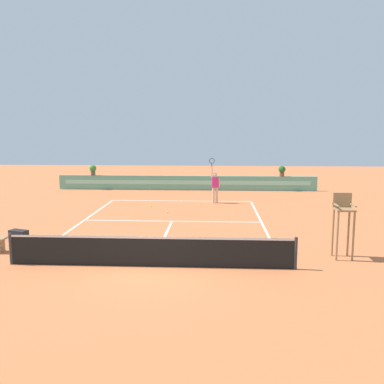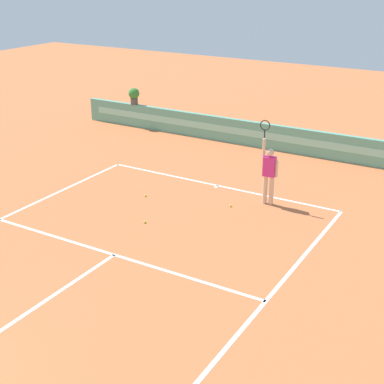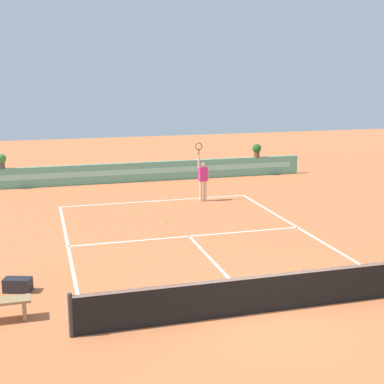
% 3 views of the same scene
% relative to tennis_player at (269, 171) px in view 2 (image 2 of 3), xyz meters
% --- Properties ---
extents(ground_plane, '(60.00, 60.00, 0.00)m').
position_rel_tennis_player_xyz_m(ground_plane, '(-1.99, -5.35, -1.05)').
color(ground_plane, '#C66B3D').
extents(court_lines, '(8.32, 11.94, 0.01)m').
position_rel_tennis_player_xyz_m(court_lines, '(-1.99, -4.63, -1.05)').
color(court_lines, white).
rests_on(court_lines, ground).
extents(back_wall_barrier, '(18.00, 0.21, 1.00)m').
position_rel_tennis_player_xyz_m(back_wall_barrier, '(-1.99, 5.04, -0.55)').
color(back_wall_barrier, '#60A88E').
rests_on(back_wall_barrier, ground).
extents(tennis_player, '(0.62, 0.25, 2.58)m').
position_rel_tennis_player_xyz_m(tennis_player, '(0.00, 0.00, 0.00)').
color(tennis_player, beige).
rests_on(tennis_player, ground).
extents(tennis_ball_near_baseline, '(0.07, 0.07, 0.07)m').
position_rel_tennis_player_xyz_m(tennis_ball_near_baseline, '(-0.85, -0.78, -1.02)').
color(tennis_ball_near_baseline, '#CCE033').
rests_on(tennis_ball_near_baseline, ground).
extents(tennis_ball_mid_court, '(0.07, 0.07, 0.07)m').
position_rel_tennis_player_xyz_m(tennis_ball_mid_court, '(-3.51, -1.43, -1.02)').
color(tennis_ball_mid_court, '#CCE033').
rests_on(tennis_ball_mid_court, ground).
extents(tennis_ball_by_sideline, '(0.07, 0.07, 0.07)m').
position_rel_tennis_player_xyz_m(tennis_ball_by_sideline, '(-2.41, -3.02, -1.02)').
color(tennis_ball_by_sideline, '#CCE033').
rests_on(tennis_ball_by_sideline, ground).
extents(potted_plant_far_left, '(0.48, 0.48, 0.72)m').
position_rel_tennis_player_xyz_m(potted_plant_far_left, '(-8.59, 5.04, 0.36)').
color(potted_plant_far_left, '#514C47').
rests_on(potted_plant_far_left, back_wall_barrier).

